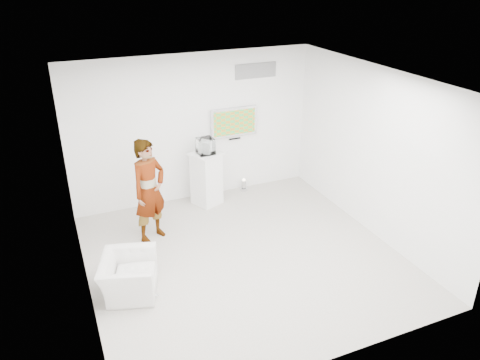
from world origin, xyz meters
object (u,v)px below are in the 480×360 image
(armchair, at_px, (129,275))
(floor_uplight, at_px, (244,185))
(tv, at_px, (234,122))
(person, at_px, (149,191))
(pedestal, at_px, (207,179))

(armchair, xyz_separation_m, floor_uplight, (2.97, 2.51, -0.16))
(tv, bearing_deg, armchair, -136.88)
(armchair, bearing_deg, floor_uplight, -31.82)
(floor_uplight, bearing_deg, armchair, -139.86)
(person, height_order, floor_uplight, person)
(armchair, xyz_separation_m, pedestal, (2.04, 2.26, 0.26))
(armchair, bearing_deg, tv, -28.84)
(pedestal, height_order, floor_uplight, pedestal)
(person, bearing_deg, armchair, -146.19)
(armchair, distance_m, floor_uplight, 3.89)
(person, xyz_separation_m, armchair, (-0.69, -1.38, -0.65))
(tv, height_order, floor_uplight, tv)
(armchair, bearing_deg, pedestal, -24.00)
(person, xyz_separation_m, floor_uplight, (2.28, 1.13, -0.81))
(tv, height_order, armchair, tv)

